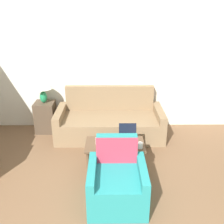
{
  "coord_description": "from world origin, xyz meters",
  "views": [
    {
      "loc": [
        -0.07,
        -1.59,
        2.46
      ],
      "look_at": [
        -0.03,
        2.58,
        0.75
      ],
      "focal_mm": 42.0,
      "sensor_mm": 36.0,
      "label": 1
    }
  ],
  "objects_px": {
    "couch": "(110,122)",
    "cup_yellow": "(140,145)",
    "laptop": "(128,138)",
    "cup_navy": "(99,141)",
    "coffee_table": "(115,147)",
    "table_lamp": "(42,86)",
    "armchair": "(117,183)",
    "cup_white": "(112,144)"
  },
  "relations": [
    {
      "from": "couch",
      "to": "cup_navy",
      "type": "xyz_separation_m",
      "value": [
        -0.17,
        -1.2,
        0.23
      ]
    },
    {
      "from": "couch",
      "to": "coffee_table",
      "type": "relative_size",
      "value": 2.25
    },
    {
      "from": "couch",
      "to": "cup_yellow",
      "type": "relative_size",
      "value": 24.37
    },
    {
      "from": "table_lamp",
      "to": "cup_yellow",
      "type": "relative_size",
      "value": 5.61
    },
    {
      "from": "armchair",
      "to": "laptop",
      "type": "bearing_deg",
      "value": 77.2
    },
    {
      "from": "table_lamp",
      "to": "cup_yellow",
      "type": "bearing_deg",
      "value": -39.83
    },
    {
      "from": "cup_white",
      "to": "laptop",
      "type": "bearing_deg",
      "value": 39.95
    },
    {
      "from": "armchair",
      "to": "cup_white",
      "type": "bearing_deg",
      "value": 94.8
    },
    {
      "from": "couch",
      "to": "armchair",
      "type": "distance_m",
      "value": 1.95
    },
    {
      "from": "coffee_table",
      "to": "cup_yellow",
      "type": "distance_m",
      "value": 0.41
    },
    {
      "from": "couch",
      "to": "coffee_table",
      "type": "height_order",
      "value": "couch"
    },
    {
      "from": "armchair",
      "to": "coffee_table",
      "type": "relative_size",
      "value": 0.91
    },
    {
      "from": "coffee_table",
      "to": "cup_yellow",
      "type": "xyz_separation_m",
      "value": [
        0.38,
        -0.13,
        0.1
      ]
    },
    {
      "from": "couch",
      "to": "table_lamp",
      "type": "relative_size",
      "value": 4.35
    },
    {
      "from": "couch",
      "to": "laptop",
      "type": "distance_m",
      "value": 1.15
    },
    {
      "from": "couch",
      "to": "cup_yellow",
      "type": "xyz_separation_m",
      "value": [
        0.46,
        -1.32,
        0.21
      ]
    },
    {
      "from": "armchair",
      "to": "laptop",
      "type": "relative_size",
      "value": 2.74
    },
    {
      "from": "cup_navy",
      "to": "cup_white",
      "type": "bearing_deg",
      "value": -25.56
    },
    {
      "from": "table_lamp",
      "to": "couch",
      "type": "bearing_deg",
      "value": -7.45
    },
    {
      "from": "cup_navy",
      "to": "couch",
      "type": "bearing_deg",
      "value": 81.75
    },
    {
      "from": "armchair",
      "to": "laptop",
      "type": "xyz_separation_m",
      "value": [
        0.19,
        0.85,
        0.23
      ]
    },
    {
      "from": "table_lamp",
      "to": "cup_white",
      "type": "relative_size",
      "value": 4.47
    },
    {
      "from": "cup_white",
      "to": "cup_yellow",
      "type": "bearing_deg",
      "value": -2.32
    },
    {
      "from": "armchair",
      "to": "coffee_table",
      "type": "bearing_deg",
      "value": 91.14
    },
    {
      "from": "laptop",
      "to": "couch",
      "type": "bearing_deg",
      "value": 104.88
    },
    {
      "from": "armchair",
      "to": "cup_yellow",
      "type": "bearing_deg",
      "value": 59.81
    },
    {
      "from": "couch",
      "to": "cup_navy",
      "type": "distance_m",
      "value": 1.23
    },
    {
      "from": "couch",
      "to": "armchair",
      "type": "height_order",
      "value": "couch"
    },
    {
      "from": "laptop",
      "to": "cup_yellow",
      "type": "bearing_deg",
      "value": -52.62
    },
    {
      "from": "cup_white",
      "to": "couch",
      "type": "bearing_deg",
      "value": 91.85
    },
    {
      "from": "couch",
      "to": "cup_white",
      "type": "distance_m",
      "value": 1.32
    },
    {
      "from": "couch",
      "to": "coffee_table",
      "type": "xyz_separation_m",
      "value": [
        0.08,
        -1.19,
        0.12
      ]
    },
    {
      "from": "laptop",
      "to": "cup_navy",
      "type": "xyz_separation_m",
      "value": [
        -0.46,
        -0.1,
        -0.0
      ]
    },
    {
      "from": "table_lamp",
      "to": "cup_navy",
      "type": "distance_m",
      "value": 1.85
    },
    {
      "from": "coffee_table",
      "to": "cup_yellow",
      "type": "bearing_deg",
      "value": -18.85
    },
    {
      "from": "armchair",
      "to": "cup_navy",
      "type": "distance_m",
      "value": 0.83
    },
    {
      "from": "couch",
      "to": "laptop",
      "type": "relative_size",
      "value": 6.78
    },
    {
      "from": "couch",
      "to": "cup_navy",
      "type": "relative_size",
      "value": 19.18
    },
    {
      "from": "armchair",
      "to": "cup_navy",
      "type": "xyz_separation_m",
      "value": [
        -0.27,
        0.75,
        0.23
      ]
    },
    {
      "from": "cup_navy",
      "to": "cup_yellow",
      "type": "distance_m",
      "value": 0.65
    },
    {
      "from": "table_lamp",
      "to": "laptop",
      "type": "bearing_deg",
      "value": -38.08
    },
    {
      "from": "couch",
      "to": "laptop",
      "type": "height_order",
      "value": "couch"
    }
  ]
}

